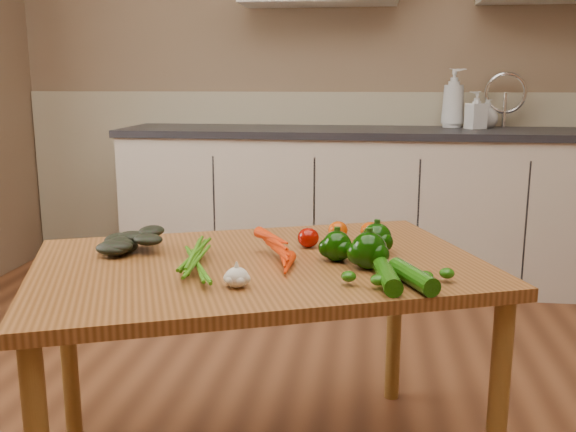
% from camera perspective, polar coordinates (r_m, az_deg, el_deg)
% --- Properties ---
extents(room, '(4.04, 5.04, 2.64)m').
position_cam_1_polar(room, '(1.72, 0.06, 14.38)').
color(room, brown).
rests_on(room, ground).
extents(counter_run, '(2.84, 0.64, 1.14)m').
position_cam_1_polar(counter_run, '(3.79, 7.13, 1.02)').
color(counter_run, beige).
rests_on(counter_run, ground).
extents(table, '(1.46, 1.20, 0.67)m').
position_cam_1_polar(table, '(1.85, -2.54, -6.24)').
color(table, brown).
rests_on(table, ground).
extents(soap_bottle_a, '(0.15, 0.15, 0.34)m').
position_cam_1_polar(soap_bottle_a, '(3.90, 14.48, 10.11)').
color(soap_bottle_a, silver).
rests_on(soap_bottle_a, counter_run).
extents(soap_bottle_b, '(0.13, 0.13, 0.21)m').
position_cam_1_polar(soap_bottle_b, '(3.83, 16.39, 9.02)').
color(soap_bottle_b, silver).
rests_on(soap_bottle_b, counter_run).
extents(soap_bottle_c, '(0.18, 0.18, 0.16)m').
position_cam_1_polar(soap_bottle_c, '(3.94, 17.29, 8.67)').
color(soap_bottle_c, silver).
rests_on(soap_bottle_c, counter_run).
extents(carrot_bunch, '(0.28, 0.25, 0.06)m').
position_cam_1_polar(carrot_bunch, '(1.80, -3.08, -3.32)').
color(carrot_bunch, red).
rests_on(carrot_bunch, table).
extents(leafy_greens, '(0.18, 0.16, 0.09)m').
position_cam_1_polar(leafy_greens, '(1.98, -13.72, -1.79)').
color(leafy_greens, black).
rests_on(leafy_greens, table).
extents(garlic_bulb, '(0.06, 0.06, 0.05)m').
position_cam_1_polar(garlic_bulb, '(1.60, -4.57, -5.46)').
color(garlic_bulb, silver).
rests_on(garlic_bulb, table).
extents(pepper_a, '(0.09, 0.09, 0.09)m').
position_cam_1_polar(pepper_a, '(1.83, 4.36, -2.69)').
color(pepper_a, black).
rests_on(pepper_a, table).
extents(pepper_b, '(0.09, 0.09, 0.09)m').
position_cam_1_polar(pepper_b, '(1.92, 7.90, -2.01)').
color(pepper_b, black).
rests_on(pepper_b, table).
extents(pepper_c, '(0.10, 0.10, 0.10)m').
position_cam_1_polar(pepper_c, '(1.76, 7.19, -3.08)').
color(pepper_c, black).
rests_on(pepper_c, table).
extents(tomato_a, '(0.07, 0.07, 0.06)m').
position_cam_1_polar(tomato_a, '(1.97, 1.81, -1.93)').
color(tomato_a, '#8C0A02').
rests_on(tomato_a, table).
extents(tomato_b, '(0.06, 0.06, 0.06)m').
position_cam_1_polar(tomato_b, '(2.08, 4.46, -1.26)').
color(tomato_b, '#BD3D04').
rests_on(tomato_b, table).
extents(tomato_c, '(0.06, 0.06, 0.06)m').
position_cam_1_polar(tomato_c, '(2.08, 7.30, -1.32)').
color(tomato_c, '#BD3D04').
rests_on(tomato_c, table).
extents(zucchini_a, '(0.12, 0.19, 0.05)m').
position_cam_1_polar(zucchini_a, '(1.64, 11.05, -5.30)').
color(zucchini_a, '#154807').
rests_on(zucchini_a, table).
extents(zucchini_b, '(0.07, 0.20, 0.05)m').
position_cam_1_polar(zucchini_b, '(1.63, 8.81, -5.32)').
color(zucchini_b, '#154807').
rests_on(zucchini_b, table).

